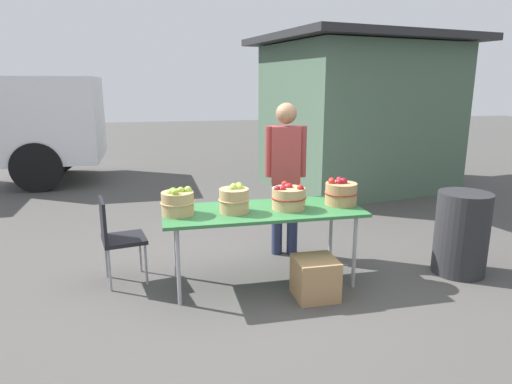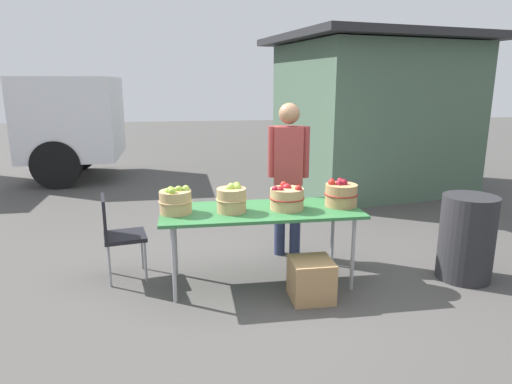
% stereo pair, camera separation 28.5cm
% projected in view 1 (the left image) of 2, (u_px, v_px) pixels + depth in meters
% --- Properties ---
extents(ground_plane, '(40.00, 40.00, 0.00)m').
position_uv_depth(ground_plane, '(262.00, 282.00, 4.47)').
color(ground_plane, '#474442').
extents(market_table, '(1.90, 0.76, 0.75)m').
position_uv_depth(market_table, '(263.00, 214.00, 4.30)').
color(market_table, '#2D6B38').
rests_on(market_table, ground).
extents(apple_basket_green_0, '(0.31, 0.31, 0.27)m').
position_uv_depth(apple_basket_green_0, '(178.00, 202.00, 4.09)').
color(apple_basket_green_0, tan).
rests_on(apple_basket_green_0, market_table).
extents(apple_basket_green_1, '(0.29, 0.29, 0.28)m').
position_uv_depth(apple_basket_green_1, '(234.00, 199.00, 4.17)').
color(apple_basket_green_1, tan).
rests_on(apple_basket_green_1, market_table).
extents(apple_basket_red_0, '(0.34, 0.34, 0.25)m').
position_uv_depth(apple_basket_red_0, '(289.00, 197.00, 4.29)').
color(apple_basket_red_0, tan).
rests_on(apple_basket_red_0, market_table).
extents(apple_basket_red_1, '(0.33, 0.33, 0.27)m').
position_uv_depth(apple_basket_red_1, '(341.00, 193.00, 4.44)').
color(apple_basket_red_1, '#A87F51').
rests_on(apple_basket_red_1, market_table).
extents(vendor_adult, '(0.45, 0.29, 1.72)m').
position_uv_depth(vendor_adult, '(285.00, 168.00, 4.98)').
color(vendor_adult, '#262D4C').
rests_on(vendor_adult, ground).
extents(food_kiosk, '(4.00, 3.52, 2.74)m').
position_uv_depth(food_kiosk, '(359.00, 113.00, 8.31)').
color(food_kiosk, '#47604C').
rests_on(food_kiosk, ground).
extents(folding_chair, '(0.47, 0.47, 0.86)m').
position_uv_depth(folding_chair, '(116.00, 233.00, 4.34)').
color(folding_chair, black).
rests_on(folding_chair, ground).
extents(trash_barrel, '(0.53, 0.53, 0.86)m').
position_uv_depth(trash_barrel, '(461.00, 233.00, 4.59)').
color(trash_barrel, '#262628').
rests_on(trash_barrel, ground).
extents(produce_crate, '(0.38, 0.38, 0.38)m').
position_uv_depth(produce_crate, '(315.00, 278.00, 4.11)').
color(produce_crate, '#A87F51').
rests_on(produce_crate, ground).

